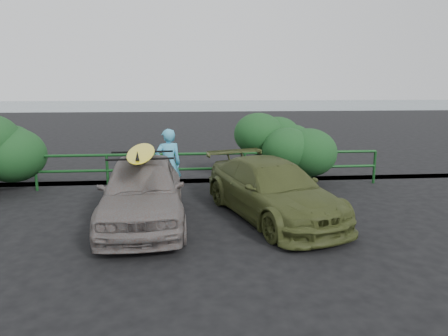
# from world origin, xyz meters

# --- Properties ---
(ground) EXTENTS (80.00, 80.00, 0.00)m
(ground) POSITION_xyz_m (0.00, 0.00, 0.00)
(ground) COLOR black
(ocean) EXTENTS (200.00, 200.00, 0.00)m
(ocean) POSITION_xyz_m (0.00, 60.00, 0.00)
(ocean) COLOR slate
(ocean) RESTS_ON ground
(guardrail) EXTENTS (14.00, 0.08, 1.04)m
(guardrail) POSITION_xyz_m (0.00, 5.00, 0.52)
(guardrail) COLOR #124018
(guardrail) RESTS_ON ground
(shrub_right) EXTENTS (3.20, 2.40, 2.10)m
(shrub_right) POSITION_xyz_m (5.00, 5.50, 1.05)
(shrub_right) COLOR #18421C
(shrub_right) RESTS_ON ground
(sedan) EXTENTS (1.97, 4.41, 1.47)m
(sedan) POSITION_xyz_m (0.34, 2.01, 0.74)
(sedan) COLOR #69605D
(sedan) RESTS_ON ground
(olive_vehicle) EXTENTS (3.08, 4.78, 1.29)m
(olive_vehicle) POSITION_xyz_m (3.22, 2.14, 0.64)
(olive_vehicle) COLOR #3E461F
(olive_vehicle) RESTS_ON ground
(man) EXTENTS (0.78, 0.62, 1.86)m
(man) POSITION_xyz_m (0.81, 3.84, 0.93)
(man) COLOR #43A2CB
(man) RESTS_ON ground
(roof_rack) EXTENTS (1.41, 1.02, 0.05)m
(roof_rack) POSITION_xyz_m (0.34, 2.01, 1.50)
(roof_rack) COLOR black
(roof_rack) RESTS_ON sedan
(surfboard) EXTENTS (0.71, 2.74, 0.08)m
(surfboard) POSITION_xyz_m (0.34, 2.01, 1.56)
(surfboard) COLOR gold
(surfboard) RESTS_ON roof_rack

